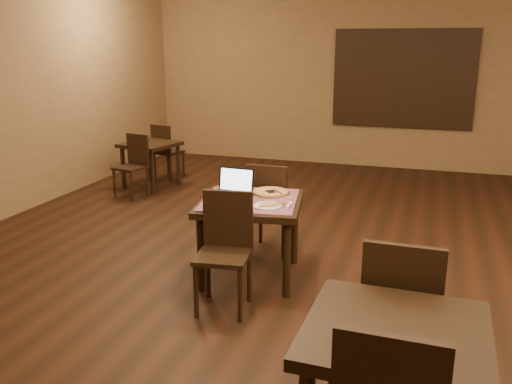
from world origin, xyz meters
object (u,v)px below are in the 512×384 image
(tiled_table, at_px, (250,210))
(chair_main_near, at_px, (225,244))
(laptop, at_px, (234,188))
(other_table_b_chair_near, at_px, (134,162))
(other_table_b_chair_far, at_px, (165,148))
(other_table_c, at_px, (395,353))
(chair_main_far, at_px, (270,203))
(other_table_b, at_px, (150,150))
(other_table_c_chair_far, at_px, (401,311))
(pizza_pan, at_px, (270,193))

(tiled_table, height_order, chair_main_near, chair_main_near)
(laptop, relative_size, other_table_b_chair_near, 0.41)
(other_table_b_chair_far, relative_size, other_table_c, 0.99)
(chair_main_far, bearing_deg, other_table_b_chair_near, -31.66)
(chair_main_far, relative_size, other_table_b, 1.10)
(other_table_b, bearing_deg, laptop, -34.76)
(tiled_table, relative_size, other_table_c_chair_far, 0.99)
(laptop, height_order, other_table_c_chair_far, other_table_c_chair_far)
(chair_main_near, relative_size, other_table_b, 1.11)
(other_table_c_chair_far, bearing_deg, pizza_pan, -50.54)
(other_table_b, height_order, other_table_b_chair_near, other_table_b_chair_near)
(laptop, relative_size, other_table_c, 0.41)
(other_table_c_chair_far, bearing_deg, other_table_c, 91.55)
(tiled_table, relative_size, other_table_c, 1.17)
(chair_main_far, bearing_deg, pizza_pan, 107.45)
(other_table_b, bearing_deg, chair_main_far, -26.03)
(other_table_b_chair_far, bearing_deg, laptop, 140.24)
(chair_main_near, bearing_deg, other_table_b_chair_near, 124.70)
(other_table_b, bearing_deg, other_table_b_chair_near, -74.95)
(tiled_table, distance_m, other_table_c_chair_far, 2.05)
(other_table_b_chair_far, height_order, other_table_c, other_table_b_chair_far)
(chair_main_near, height_order, other_table_b, chair_main_near)
(chair_main_near, distance_m, other_table_c, 2.07)
(chair_main_near, relative_size, other_table_b_chair_far, 1.10)
(chair_main_near, height_order, other_table_c, chair_main_near)
(pizza_pan, bearing_deg, other_table_c, -60.10)
(other_table_b_chair_far, bearing_deg, chair_main_far, 147.71)
(laptop, relative_size, other_table_b, 0.42)
(other_table_b, bearing_deg, chair_main_near, -39.56)
(chair_main_far, height_order, other_table_b_chair_far, chair_main_far)
(tiled_table, bearing_deg, chair_main_near, -100.23)
(pizza_pan, relative_size, other_table_b, 0.43)
(chair_main_far, height_order, other_table_c, chair_main_far)
(other_table_b_chair_far, distance_m, other_table_c, 6.58)
(laptop, bearing_deg, other_table_b_chair_near, 141.60)
(chair_main_near, xyz_separation_m, other_table_c, (1.46, -1.46, 0.13))
(pizza_pan, bearing_deg, laptop, -157.31)
(chair_main_near, relative_size, pizza_pan, 2.60)
(chair_main_near, bearing_deg, laptop, 97.39)
(other_table_b, distance_m, other_table_c_chair_far, 5.70)
(chair_main_near, bearing_deg, other_table_c, -52.26)
(pizza_pan, bearing_deg, other_table_b, 137.41)
(chair_main_far, relative_size, pizza_pan, 2.58)
(tiled_table, relative_size, other_table_b_chair_far, 1.19)
(chair_main_far, xyz_separation_m, other_table_b_chair_near, (-2.49, 1.52, -0.05))
(tiled_table, xyz_separation_m, laptop, (-0.20, 0.11, 0.17))
(chair_main_near, distance_m, laptop, 0.79)
(other_table_b, xyz_separation_m, other_table_b_chair_near, (0.02, -0.52, -0.07))
(other_table_b, xyz_separation_m, other_table_c, (3.95, -4.73, 0.11))
(chair_main_far, height_order, other_table_b_chair_near, chair_main_far)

